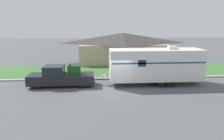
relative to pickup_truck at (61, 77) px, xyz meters
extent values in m
plane|color=#515456|center=(4.99, -1.68, -0.84)|extent=(120.00, 120.00, 0.00)
cube|color=#ADADA8|center=(4.99, 2.07, -0.77)|extent=(80.00, 0.30, 0.14)
cube|color=#3D6B33|center=(4.99, 5.72, -0.83)|extent=(80.00, 7.00, 0.03)
cube|color=tan|center=(7.01, 11.88, 0.49)|extent=(12.08, 6.50, 2.67)
pyramid|color=#3D3838|center=(7.01, 11.88, 2.56)|extent=(13.04, 7.02, 1.48)
cube|color=#4C3828|center=(7.01, 8.66, 0.21)|extent=(1.00, 0.06, 2.10)
cylinder|color=black|center=(-1.93, -0.79, -0.40)|extent=(0.89, 0.28, 0.89)
cylinder|color=black|center=(-1.93, 0.79, -0.40)|extent=(0.89, 0.28, 0.89)
cylinder|color=black|center=(1.90, -0.79, -0.40)|extent=(0.89, 0.28, 0.89)
cylinder|color=black|center=(1.90, 0.79, -0.40)|extent=(0.89, 0.28, 0.89)
cube|color=black|center=(-1.17, 0.00, -0.18)|extent=(3.37, 1.94, 0.84)
cube|color=#19232D|center=(-0.56, 0.00, 0.64)|extent=(1.75, 1.79, 0.79)
cube|color=black|center=(1.73, 0.00, -0.18)|extent=(2.43, 1.94, 0.84)
cube|color=#333333|center=(3.00, 0.00, -0.48)|extent=(0.12, 1.75, 0.20)
cube|color=#194C1E|center=(1.20, 0.00, 0.64)|extent=(1.12, 0.82, 0.80)
cube|color=black|center=(0.84, 0.00, 1.12)|extent=(0.10, 0.90, 0.08)
cylinder|color=black|center=(8.90, -1.11, -0.47)|extent=(0.74, 0.22, 0.74)
cylinder|color=black|center=(8.90, 1.11, -0.47)|extent=(0.74, 0.22, 0.74)
cylinder|color=black|center=(9.71, -1.11, -0.47)|extent=(0.74, 0.22, 0.74)
cylinder|color=black|center=(9.71, 1.11, -0.47)|extent=(0.74, 0.22, 0.74)
cube|color=silver|center=(8.63, 0.00, 1.03)|extent=(8.41, 2.49, 2.78)
cube|color=navy|center=(8.63, -1.25, 1.38)|extent=(8.24, 0.01, 0.14)
cube|color=#383838|center=(3.81, 0.00, -0.31)|extent=(1.23, 0.12, 0.10)
cylinder|color=silver|center=(3.87, 0.00, -0.08)|extent=(0.28, 0.28, 0.36)
cube|color=silver|center=(10.15, 0.00, 2.56)|extent=(0.80, 0.68, 0.28)
cube|color=#19232D|center=(7.12, -1.25, 1.38)|extent=(0.70, 0.01, 0.56)
cylinder|color=brown|center=(11.84, 2.84, -0.33)|extent=(0.09, 0.09, 1.03)
cube|color=#B2B2B2|center=(11.84, 2.84, 0.29)|extent=(0.48, 0.20, 0.22)
camera|label=1|loc=(3.21, -19.33, 4.87)|focal=35.00mm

